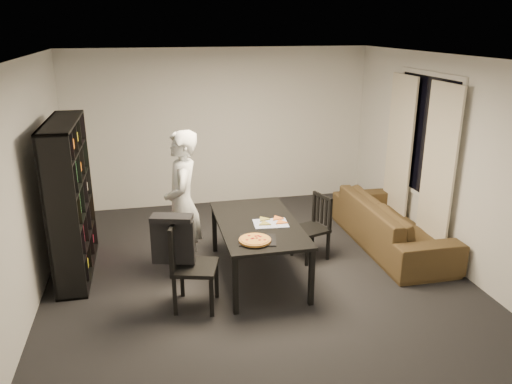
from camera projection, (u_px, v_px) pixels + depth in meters
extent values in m
cube|color=black|center=(256.00, 275.00, 6.18)|extent=(5.00, 5.50, 0.01)
cube|color=white|center=(256.00, 58.00, 5.34)|extent=(5.00, 5.50, 0.01)
cube|color=silver|center=(220.00, 128.00, 8.30)|extent=(5.00, 0.01, 2.60)
cube|color=silver|center=(349.00, 293.00, 3.22)|extent=(5.00, 0.01, 2.60)
cube|color=silver|center=(25.00, 189.00, 5.25)|extent=(0.01, 5.50, 2.60)
cube|color=silver|center=(450.00, 162.00, 6.27)|extent=(0.01, 5.50, 2.60)
cube|color=black|center=(425.00, 136.00, 6.76)|extent=(0.02, 1.40, 1.60)
cube|color=white|center=(425.00, 136.00, 6.76)|extent=(0.03, 1.52, 1.72)
cube|color=beige|center=(438.00, 172.00, 6.37)|extent=(0.03, 0.70, 2.25)
cube|color=beige|center=(399.00, 153.00, 7.34)|extent=(0.03, 0.70, 2.25)
cube|color=black|center=(70.00, 199.00, 5.98)|extent=(0.35, 1.50, 1.90)
cube|color=black|center=(258.00, 224.00, 5.96)|extent=(0.93, 1.68, 0.04)
cube|color=black|center=(235.00, 286.00, 5.25)|extent=(0.06, 0.06, 0.66)
cube|color=black|center=(311.00, 278.00, 5.42)|extent=(0.06, 0.06, 0.66)
cube|color=black|center=(214.00, 229.00, 6.71)|extent=(0.06, 0.06, 0.66)
cube|color=black|center=(275.00, 223.00, 6.89)|extent=(0.06, 0.06, 0.66)
cube|color=black|center=(195.00, 267.00, 5.35)|extent=(0.56, 0.56, 0.04)
cube|color=black|center=(175.00, 244.00, 5.28)|extent=(0.17, 0.45, 0.49)
cube|color=black|center=(174.00, 225.00, 5.21)|extent=(0.15, 0.43, 0.05)
cube|color=black|center=(211.00, 297.00, 5.24)|extent=(0.04, 0.04, 0.44)
cube|color=black|center=(216.00, 279.00, 5.61)|extent=(0.04, 0.04, 0.44)
cube|color=black|center=(175.00, 296.00, 5.26)|extent=(0.04, 0.04, 0.44)
cube|color=black|center=(182.00, 278.00, 5.63)|extent=(0.04, 0.04, 0.44)
cube|color=black|center=(310.00, 229.00, 6.50)|extent=(0.50, 0.50, 0.04)
cube|color=black|center=(322.00, 210.00, 6.52)|extent=(0.16, 0.39, 0.42)
cube|color=black|center=(323.00, 196.00, 6.45)|extent=(0.14, 0.37, 0.05)
cube|color=black|center=(292.00, 242.00, 6.63)|extent=(0.04, 0.04, 0.39)
cube|color=black|center=(307.00, 252.00, 6.35)|extent=(0.04, 0.04, 0.39)
cube|color=black|center=(312.00, 237.00, 6.79)|extent=(0.04, 0.04, 0.39)
cube|color=black|center=(328.00, 246.00, 6.51)|extent=(0.04, 0.04, 0.39)
cube|color=black|center=(173.00, 242.00, 5.27)|extent=(0.46, 0.21, 0.49)
cube|color=black|center=(171.00, 218.00, 5.18)|extent=(0.47, 0.30, 0.05)
imported|color=silver|center=(183.00, 204.00, 5.97)|extent=(0.48, 0.69, 1.79)
cube|color=black|center=(258.00, 240.00, 5.45)|extent=(0.46, 0.40, 0.01)
cylinder|color=#AB7131|center=(255.00, 240.00, 5.40)|extent=(0.35, 0.35, 0.02)
cylinder|color=yellow|center=(255.00, 239.00, 5.40)|extent=(0.31, 0.31, 0.01)
cube|color=silver|center=(271.00, 223.00, 5.91)|extent=(0.42, 0.33, 0.01)
imported|color=#42311A|center=(391.00, 224.00, 6.89)|extent=(0.88, 2.25, 0.66)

